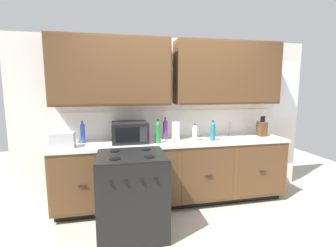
% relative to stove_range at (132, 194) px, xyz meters
% --- Properties ---
extents(ground_plane, '(8.11, 8.11, 0.00)m').
position_rel_stove_range_xyz_m(ground_plane, '(0.64, 0.33, -0.47)').
color(ground_plane, '#B2A893').
extents(wall_unit, '(4.45, 0.40, 2.38)m').
position_rel_stove_range_xyz_m(wall_unit, '(0.65, 0.83, 1.17)').
color(wall_unit, white).
rests_on(wall_unit, ground_plane).
extents(counter_run, '(3.28, 0.64, 0.93)m').
position_rel_stove_range_xyz_m(counter_run, '(0.65, 0.63, 0.01)').
color(counter_run, black).
rests_on(counter_run, ground_plane).
extents(stove_range, '(0.76, 0.68, 0.95)m').
position_rel_stove_range_xyz_m(stove_range, '(0.00, 0.00, 0.00)').
color(stove_range, black).
rests_on(stove_range, ground_plane).
extents(microwave, '(0.48, 0.37, 0.28)m').
position_rel_stove_range_xyz_m(microwave, '(0.03, 0.64, 0.60)').
color(microwave, black).
rests_on(microwave, counter_run).
extents(toaster, '(0.28, 0.18, 0.19)m').
position_rel_stove_range_xyz_m(toaster, '(-0.81, 0.52, 0.55)').
color(toaster, '#B7B7BC').
rests_on(toaster, counter_run).
extents(knife_block, '(0.11, 0.14, 0.31)m').
position_rel_stove_range_xyz_m(knife_block, '(2.04, 0.67, 0.57)').
color(knife_block, '#52361E').
rests_on(knife_block, counter_run).
extents(sink_faucet, '(0.02, 0.02, 0.20)m').
position_rel_stove_range_xyz_m(sink_faucet, '(1.60, 0.84, 0.56)').
color(sink_faucet, '#B2B5BA').
rests_on(sink_faucet, counter_run).
extents(paper_towel_roll, '(0.12, 0.12, 0.26)m').
position_rel_stove_range_xyz_m(paper_towel_roll, '(0.67, 0.66, 0.59)').
color(paper_towel_roll, white).
rests_on(paper_towel_roll, counter_run).
extents(bottle_green, '(0.08, 0.08, 0.32)m').
position_rel_stove_range_xyz_m(bottle_green, '(0.39, 0.53, 0.61)').
color(bottle_green, '#237A38').
rests_on(bottle_green, counter_run).
extents(bottle_clear, '(0.07, 0.07, 0.24)m').
position_rel_stove_range_xyz_m(bottle_clear, '(0.92, 0.55, 0.58)').
color(bottle_clear, silver).
rests_on(bottle_clear, counter_run).
extents(bottle_blue, '(0.06, 0.06, 0.30)m').
position_rel_stove_range_xyz_m(bottle_blue, '(-0.60, 0.75, 0.61)').
color(bottle_blue, blue).
rests_on(bottle_blue, counter_run).
extents(bottle_violet, '(0.07, 0.07, 0.32)m').
position_rel_stove_range_xyz_m(bottle_violet, '(0.54, 0.74, 0.61)').
color(bottle_violet, '#663384').
rests_on(bottle_violet, counter_run).
extents(bottle_teal, '(0.07, 0.07, 0.29)m').
position_rel_stove_range_xyz_m(bottle_teal, '(1.17, 0.52, 0.60)').
color(bottle_teal, '#1E707A').
rests_on(bottle_teal, counter_run).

